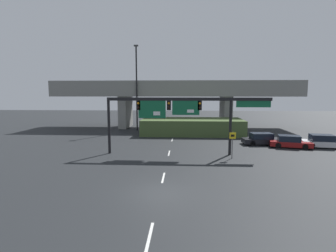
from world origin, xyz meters
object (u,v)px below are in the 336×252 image
Objects in this scene: highway_light_pole_near at (137,86)px; parked_sedan_near_right at (262,139)px; parked_sedan_mid_right at (290,142)px; parked_sedan_far_right at (323,142)px; signal_gantry at (180,108)px; speed_limit_sign at (232,141)px.

highway_light_pole_near is 21.83m from parked_sedan_near_right.
parked_sedan_near_right is 3.11m from parked_sedan_mid_right.
parked_sedan_near_right is 6.54m from parked_sedan_far_right.
signal_gantry reaches higher than parked_sedan_mid_right.
signal_gantry is at bearing -66.63° from highway_light_pole_near.
speed_limit_sign is 0.18× the size of highway_light_pole_near.
parked_sedan_mid_right is (7.59, 5.56, -1.02)m from speed_limit_sign.
speed_limit_sign is 0.52× the size of parked_sedan_near_right.
highway_light_pole_near reaches higher than parked_sedan_mid_right.
signal_gantry is 17.32m from parked_sedan_far_right.
signal_gantry is at bearing 163.36° from speed_limit_sign.
parked_sedan_mid_right is 3.75m from parked_sedan_far_right.
highway_light_pole_near reaches higher than signal_gantry.
parked_sedan_mid_right is at bearing -35.44° from parked_sedan_near_right.
signal_gantry is 13.80m from parked_sedan_mid_right.
highway_light_pole_near is at bearing 160.59° from parked_sedan_far_right.
signal_gantry reaches higher than speed_limit_sign.
highway_light_pole_near is at bearing 160.02° from parked_sedan_mid_right.
parked_sedan_near_right is at bearing 176.47° from parked_sedan_far_right.
parked_sedan_far_right is (23.71, -12.88, -6.70)m from highway_light_pole_near.
signal_gantry is 18.90m from highway_light_pole_near.
speed_limit_sign is 12.76m from parked_sedan_far_right.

